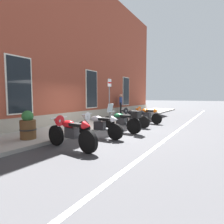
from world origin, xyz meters
name	(u,v)px	position (x,y,z in m)	size (l,w,h in m)	color
ground_plane	(103,130)	(0.00, 0.00, 0.00)	(140.00, 140.00, 0.00)	#38383A
sidewalk	(82,126)	(0.00, 1.32, 0.06)	(31.76, 2.65, 0.12)	gray
lane_stripe	(169,137)	(0.00, -3.20, 0.00)	(31.76, 0.12, 0.01)	silver
brick_pub_facade	(31,46)	(0.00, 5.25, 4.70)	(25.76, 5.31, 9.41)	brown
motorcycle_red_sport	(69,131)	(-3.29, -0.94, 0.55)	(0.62, 2.14, 1.02)	black
motorcycle_white_sport	(97,124)	(-1.58, -0.77, 0.55)	(0.62, 2.11, 0.99)	black
motorcycle_green_touring	(122,121)	(-0.12, -1.14, 0.54)	(0.63, 2.08, 1.29)	black
motorcycle_black_sport	(132,116)	(1.60, -0.81, 0.55)	(0.74, 2.02, 1.01)	black
motorcycle_orange_sport	(145,114)	(3.29, -0.92, 0.55)	(0.74, 2.06, 1.00)	black
pedestrian_blue_top	(121,103)	(6.01, 2.23, 1.08)	(0.63, 0.36, 1.71)	black
parking_sign	(109,94)	(1.88, 0.78, 1.76)	(0.36, 0.07, 2.55)	#4C4C51
barrel_planter	(28,126)	(-3.44, 0.88, 0.57)	(0.56, 0.56, 1.01)	brown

